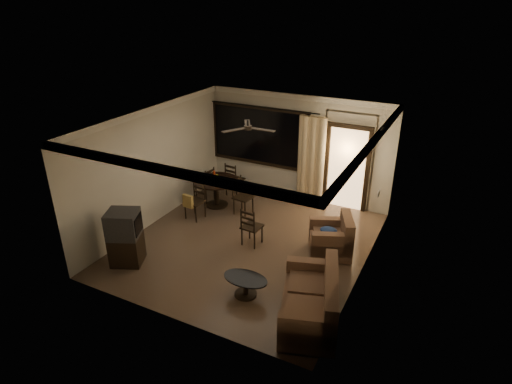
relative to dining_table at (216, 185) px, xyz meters
The scene contains 12 objects.
ground 2.15m from the dining_table, 38.57° to the right, with size 5.50×5.50×0.00m, color #7F6651.
room_shell 2.60m from the dining_table, 12.18° to the left, with size 5.50×6.70×5.50m.
dining_table is the anchor object (origin of this frame).
dining_chair_west 0.51m from the dining_table, 166.36° to the left, with size 0.47×0.47×0.95m.
dining_chair_east 0.88m from the dining_table, ahead, with size 0.47×0.47×0.95m.
dining_chair_south 0.90m from the dining_table, 97.09° to the right, with size 0.47×0.52×0.95m.
dining_chair_north 0.84m from the dining_table, 83.15° to the left, with size 0.47×0.47×0.95m.
tv_cabinet 3.09m from the dining_table, 94.68° to the right, with size 0.78×0.75×1.16m.
sofa 4.80m from the dining_table, 38.86° to the right, with size 1.36×1.87×0.90m.
armchair 3.51m from the dining_table, 14.23° to the right, with size 1.12×1.12×0.85m.
coffee_table 3.80m from the dining_table, 50.46° to the right, with size 0.85×0.51×0.37m.
side_chair 2.16m from the dining_table, 37.42° to the right, with size 0.43×0.43×0.90m.
Camera 1 is at (3.84, -7.22, 5.03)m, focal length 30.00 mm.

